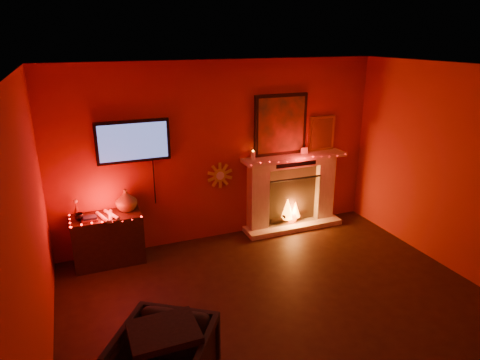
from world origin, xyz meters
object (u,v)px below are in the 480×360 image
object	(u,v)px
sunburst_clock	(220,175)
console_table	(109,235)
fireplace	(291,185)
tv	(133,142)

from	to	relation	value
sunburst_clock	console_table	distance (m)	1.82
fireplace	console_table	size ratio (longest dim) A/B	2.15
console_table	sunburst_clock	bearing A→B (deg)	7.20
fireplace	tv	xyz separation A→B (m)	(-2.44, 0.06, 0.92)
tv	console_table	distance (m)	1.34
fireplace	tv	size ratio (longest dim) A/B	1.76
tv	console_table	size ratio (longest dim) A/B	1.22
tv	console_table	world-z (taller)	tv
tv	sunburst_clock	size ratio (longest dim) A/B	3.10
fireplace	console_table	distance (m)	2.91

